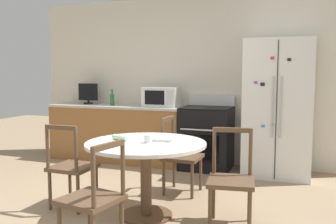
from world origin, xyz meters
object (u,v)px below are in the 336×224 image
refrigerator (278,108)px  countertop_tv (88,93)px  oven_range (207,137)px  dining_chair_right (231,180)px  dining_chair_far (180,157)px  counter_bottle (112,99)px  microwave (162,97)px  dining_chair_left (72,167)px  candle_glass (148,140)px  dining_chair_near (94,199)px

refrigerator → countertop_tv: size_ratio=5.47×
oven_range → dining_chair_right: bearing=-69.7°
dining_chair_far → counter_bottle: bearing=-126.5°
microwave → counter_bottle: (-0.83, -0.05, -0.05)m
oven_range → counter_bottle: bearing=-179.4°
dining_chair_left → candle_glass: (0.87, 0.01, 0.35)m
oven_range → dining_chair_far: 1.21m
countertop_tv → dining_chair_left: (1.14, -2.18, -0.65)m
oven_range → microwave: 0.93m
dining_chair_far → countertop_tv: bearing=-121.3°
counter_bottle → candle_glass: size_ratio=3.31×
oven_range → countertop_tv: (-2.08, 0.10, 0.61)m
countertop_tv → dining_chair_far: 2.53m
countertop_tv → dining_chair_far: countertop_tv is taller
dining_chair_right → dining_chair_far: bearing=-53.8°
dining_chair_left → dining_chair_right: bearing=4.6°
oven_range → dining_chair_left: oven_range is taller
countertop_tv → counter_bottle: bearing=-12.9°
dining_chair_near → refrigerator: bearing=-12.3°
microwave → candle_glass: (0.66, -2.10, -0.27)m
oven_range → counter_bottle: 1.65m
refrigerator → dining_chair_far: size_ratio=2.08×
refrigerator → microwave: bearing=178.0°
refrigerator → dining_chair_right: bearing=-98.2°
candle_glass → dining_chair_far: bearing=86.7°
microwave → dining_chair_far: microwave is taller
oven_range → dining_chair_left: 2.28m
countertop_tv → dining_chair_left: bearing=-62.3°
microwave → dining_chair_left: (-0.21, -2.11, -0.62)m
countertop_tv → dining_chair_far: bearing=-32.4°
refrigerator → dining_chair_near: size_ratio=2.08×
oven_range → countertop_tv: size_ratio=3.15×
dining_chair_right → dining_chair_left: bearing=-4.5°
dining_chair_near → counter_bottle: bearing=36.3°
refrigerator → microwave: refrigerator is taller
dining_chair_right → countertop_tv: bearing=-44.5°
oven_range → countertop_tv: 2.17m
microwave → dining_chair_near: 3.01m
oven_range → microwave: bearing=177.1°
counter_bottle → dining_chair_right: (2.29, -1.95, -0.56)m
dining_chair_right → dining_chair_far: size_ratio=1.00×
dining_chair_right → dining_chair_far: same height
refrigerator → counter_bottle: size_ratio=7.28×
oven_range → dining_chair_far: bearing=-90.8°
countertop_tv → dining_chair_left: countertop_tv is taller
refrigerator → dining_chair_right: (-0.28, -1.95, -0.50)m
candle_glass → oven_range: bearing=88.2°
refrigerator → dining_chair_left: size_ratio=2.08×
dining_chair_left → countertop_tv: bearing=118.7°
microwave → dining_chair_near: microwave is taller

